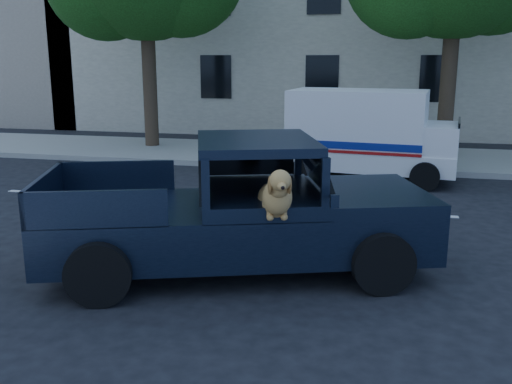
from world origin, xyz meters
TOP-DOWN VIEW (x-y plane):
  - ground at (0.00, 0.00)m, footprint 120.00×120.00m
  - far_sidewalk at (0.00, 9.20)m, footprint 60.00×4.00m
  - lane_stripes at (2.00, 3.40)m, footprint 21.60×0.14m
  - building_main at (3.00, 16.50)m, footprint 26.00×6.00m
  - pickup_truck at (1.38, -0.17)m, footprint 5.58×3.59m
  - mail_truck at (2.97, 6.56)m, footprint 4.13×2.38m

SIDE VIEW (x-z plane):
  - ground at x=0.00m, z-range 0.00..0.00m
  - lane_stripes at x=2.00m, z-range 0.00..0.01m
  - far_sidewalk at x=0.00m, z-range 0.00..0.15m
  - pickup_truck at x=1.38m, z-range -0.30..1.56m
  - mail_truck at x=2.97m, z-range -0.14..2.03m
  - building_main at x=3.00m, z-range 0.00..9.00m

